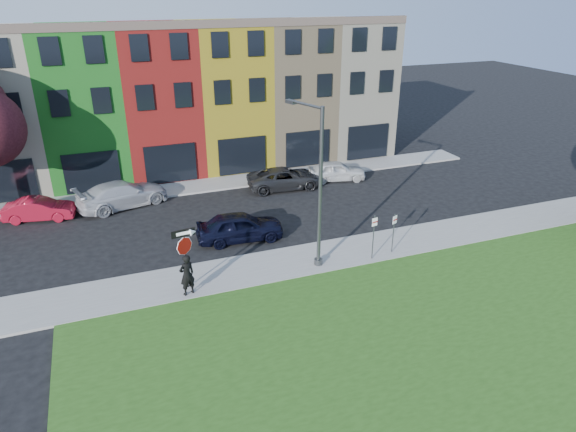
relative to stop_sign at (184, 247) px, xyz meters
name	(u,v)px	position (x,y,z in m)	size (l,w,h in m)	color
ground	(343,289)	(6.48, -2.44, -2.16)	(120.00, 120.00, 0.00)	black
sidewalk_near	(352,251)	(8.48, 0.56, -2.10)	(40.00, 3.00, 0.12)	gray
sidewalk_far	(205,185)	(3.48, 12.56, -2.10)	(40.00, 2.40, 0.12)	gray
rowhouse_block	(190,95)	(3.98, 18.74, 2.83)	(30.00, 10.12, 10.00)	beige
stop_sign	(184,247)	(0.00, 0.00, 0.00)	(1.05, 0.18, 2.86)	black
man	(187,275)	(-0.08, -0.54, -1.09)	(0.81, 0.66, 1.91)	black
sedan_near	(240,227)	(3.54, 3.95, -1.38)	(4.71, 2.20, 1.56)	black
parked_car_red	(39,209)	(-6.61, 10.57, -1.52)	(4.10, 2.08, 1.29)	maroon
parked_car_silver	(122,194)	(-1.94, 10.89, -1.37)	(5.89, 3.78, 1.59)	#B2B2B7
parked_car_dark	(285,178)	(8.45, 10.32, -1.47)	(5.17, 2.66, 1.39)	black
parked_car_white	(336,171)	(12.34, 10.52, -1.48)	(4.30, 2.52, 1.37)	silver
street_lamp	(317,189)	(6.21, 0.04, 1.82)	(1.07, 2.49, 7.66)	#45484A
parking_sign_a	(374,232)	(9.00, -0.56, -0.61)	(0.32, 0.11, 2.32)	#45484A
parking_sign_b	(394,228)	(10.28, -0.31, -0.73)	(0.30, 0.16, 2.09)	#45484A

